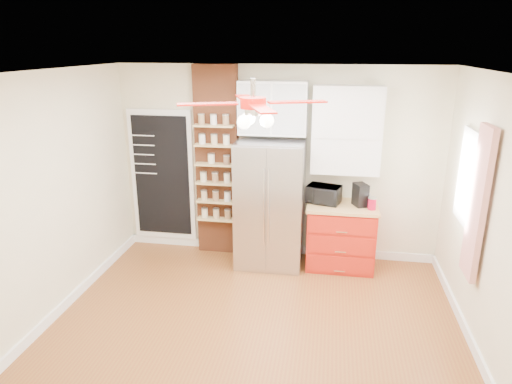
% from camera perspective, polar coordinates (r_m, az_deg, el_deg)
% --- Properties ---
extents(floor, '(4.50, 4.50, 0.00)m').
position_cam_1_polar(floor, '(5.16, -0.30, -16.82)').
color(floor, brown).
rests_on(floor, ground).
extents(ceiling, '(4.50, 4.50, 0.00)m').
position_cam_1_polar(ceiling, '(4.24, -0.36, 14.70)').
color(ceiling, white).
rests_on(ceiling, wall_back).
extents(wall_back, '(4.50, 0.02, 2.70)m').
position_cam_1_polar(wall_back, '(6.42, 2.71, 3.57)').
color(wall_back, beige).
rests_on(wall_back, floor).
extents(wall_front, '(4.50, 0.02, 2.70)m').
position_cam_1_polar(wall_front, '(2.79, -7.66, -16.99)').
color(wall_front, beige).
rests_on(wall_front, floor).
extents(wall_left, '(0.02, 4.00, 2.70)m').
position_cam_1_polar(wall_left, '(5.37, -24.74, -1.00)').
color(wall_left, beige).
rests_on(wall_left, floor).
extents(wall_right, '(0.02, 4.00, 2.70)m').
position_cam_1_polar(wall_right, '(4.72, 27.76, -3.91)').
color(wall_right, beige).
rests_on(wall_right, floor).
extents(chalkboard, '(0.95, 0.05, 1.95)m').
position_cam_1_polar(chalkboard, '(6.85, -11.63, 1.98)').
color(chalkboard, white).
rests_on(chalkboard, wall_back).
extents(brick_pillar, '(0.60, 0.16, 2.70)m').
position_cam_1_polar(brick_pillar, '(6.49, -4.86, 3.69)').
color(brick_pillar, brown).
rests_on(brick_pillar, floor).
extents(fridge, '(0.90, 0.70, 1.75)m').
position_cam_1_polar(fridge, '(6.21, 1.78, -1.50)').
color(fridge, '#ADADB2').
rests_on(fridge, floor).
extents(upper_glass_cabinet, '(0.90, 0.35, 0.70)m').
position_cam_1_polar(upper_glass_cabinet, '(6.10, 2.15, 10.48)').
color(upper_glass_cabinet, white).
rests_on(upper_glass_cabinet, wall_back).
extents(red_cabinet, '(0.94, 0.64, 0.90)m').
position_cam_1_polar(red_cabinet, '(6.36, 10.53, -5.40)').
color(red_cabinet, '#B01D10').
rests_on(red_cabinet, floor).
extents(upper_shelf_unit, '(0.90, 0.30, 1.15)m').
position_cam_1_polar(upper_shelf_unit, '(6.12, 11.27, 7.57)').
color(upper_shelf_unit, white).
rests_on(upper_shelf_unit, wall_back).
extents(window, '(0.04, 0.75, 1.05)m').
position_cam_1_polar(window, '(5.47, 25.11, 1.49)').
color(window, white).
rests_on(window, wall_right).
extents(curtain, '(0.06, 0.40, 1.55)m').
position_cam_1_polar(curtain, '(4.98, 25.99, -1.34)').
color(curtain, red).
rests_on(curtain, wall_right).
extents(ceiling_fan, '(1.40, 1.40, 0.44)m').
position_cam_1_polar(ceiling_fan, '(4.27, -0.36, 11.00)').
color(ceiling_fan, silver).
rests_on(ceiling_fan, ceiling).
extents(toaster_oven, '(0.50, 0.40, 0.24)m').
position_cam_1_polar(toaster_oven, '(6.21, 8.45, -0.28)').
color(toaster_oven, black).
rests_on(toaster_oven, red_cabinet).
extents(coffee_maker, '(0.22, 0.26, 0.30)m').
position_cam_1_polar(coffee_maker, '(6.17, 12.91, -0.35)').
color(coffee_maker, black).
rests_on(coffee_maker, red_cabinet).
extents(canister_left, '(0.12, 0.12, 0.15)m').
position_cam_1_polar(canister_left, '(6.09, 14.30, -1.45)').
color(canister_left, '#B50A2A').
rests_on(canister_left, red_cabinet).
extents(canister_right, '(0.14, 0.14, 0.14)m').
position_cam_1_polar(canister_right, '(6.22, 13.59, -1.05)').
color(canister_right, '#B40A2C').
rests_on(canister_right, red_cabinet).
extents(pantry_jar_oats, '(0.12, 0.12, 0.12)m').
position_cam_1_polar(pantry_jar_oats, '(6.36, -5.60, 4.16)').
color(pantry_jar_oats, beige).
rests_on(pantry_jar_oats, brick_pillar).
extents(pantry_jar_beans, '(0.11, 0.11, 0.12)m').
position_cam_1_polar(pantry_jar_beans, '(6.27, -3.69, 3.98)').
color(pantry_jar_beans, brown).
rests_on(pantry_jar_beans, brick_pillar).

